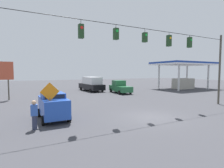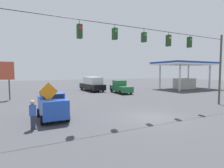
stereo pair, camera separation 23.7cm
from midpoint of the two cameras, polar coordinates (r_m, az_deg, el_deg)
The scene contains 12 objects.
ground_plane at distance 14.28m, azimuth 12.80°, elevation -10.51°, with size 140.00×140.00×0.00m, color #3D3D42.
overhead_signal_span at distance 14.66m, azimuth 10.99°, elevation 9.59°, with size 20.81×0.38×7.52m.
pickup_truck_green_oncoming_far at distance 29.60m, azimuth 3.04°, elevation -1.06°, with size 2.48×5.36×2.12m.
box_truck_black_oncoming_deep at distance 33.02m, azimuth -6.27°, elevation 0.01°, with size 2.95×7.00×2.62m.
sedan_blue_parked_shoulder at distance 13.92m, azimuth -18.49°, elevation -6.66°, with size 1.96×3.86×1.98m.
traffic_cone_nearest at distance 14.46m, azimuth -17.00°, elevation -9.03°, with size 0.34×0.34×0.67m, color orange.
traffic_cone_second at distance 17.39m, azimuth -18.93°, elevation -6.89°, with size 0.34×0.34×0.67m, color orange.
traffic_cone_third at distance 20.36m, azimuth -20.50°, elevation -5.37°, with size 0.34×0.34×0.67m, color orange.
traffic_cone_fourth at distance 23.42m, azimuth -21.31°, elevation -4.21°, with size 0.34×0.34×0.67m, color orange.
gas_station at distance 40.06m, azimuth 22.82°, elevation 4.40°, with size 12.65×7.71×5.62m.
work_zone_sign at distance 12.59m, azimuth -19.50°, elevation -3.36°, with size 1.27×0.06×2.84m.
pedestrian at distance 11.89m, azimuth -23.93°, elevation -9.10°, with size 0.40×0.28×1.82m.
Camera 2 is at (8.80, 10.64, 3.53)m, focal length 28.00 mm.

